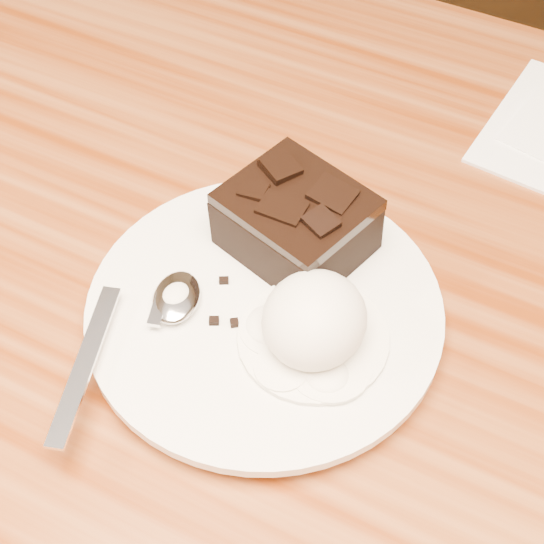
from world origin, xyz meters
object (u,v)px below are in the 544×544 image
at_px(dining_table, 194,534).
at_px(ice_cream_scoop, 314,320).
at_px(brownie, 296,225).
at_px(plate, 265,315).
at_px(spoon, 177,299).

relative_size(dining_table, ice_cream_scoop, 18.80).
bearing_deg(brownie, ice_cream_scoop, -55.75).
height_order(dining_table, ice_cream_scoop, ice_cream_scoop).
bearing_deg(ice_cream_scoop, brownie, 124.25).
xyz_separation_m(plate, ice_cream_scoop, (0.04, -0.01, 0.03)).
bearing_deg(plate, brownie, 95.25).
bearing_deg(dining_table, ice_cream_scoop, 5.99).
bearing_deg(ice_cream_scoop, spoon, -171.15).
bearing_deg(dining_table, plate, 16.30).
bearing_deg(dining_table, spoon, -5.20).
xyz_separation_m(plate, spoon, (-0.05, -0.02, 0.01)).
height_order(brownie, spoon, brownie).
height_order(ice_cream_scoop, spoon, ice_cream_scoop).
height_order(plate, spoon, spoon).
distance_m(plate, brownie, 0.06).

